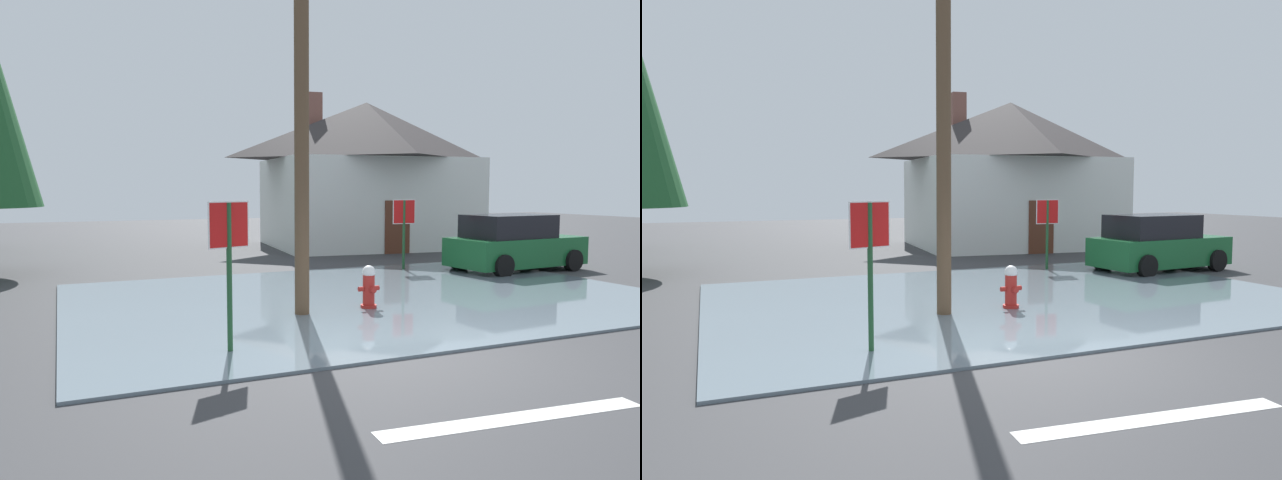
% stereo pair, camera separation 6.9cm
% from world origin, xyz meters
% --- Properties ---
extents(ground_plane, '(80.00, 80.00, 0.10)m').
position_xyz_m(ground_plane, '(0.00, 0.00, -0.05)').
color(ground_plane, '#38383A').
extents(flood_puddle, '(12.95, 8.95, 0.05)m').
position_xyz_m(flood_puddle, '(1.49, 4.37, 0.02)').
color(flood_puddle, slate).
rests_on(flood_puddle, ground).
extents(lane_stop_bar, '(3.22, 0.60, 0.01)m').
position_xyz_m(lane_stop_bar, '(-0.50, -2.46, 0.00)').
color(lane_stop_bar, silver).
rests_on(lane_stop_bar, ground).
extents(stop_sign_near, '(0.66, 0.23, 2.27)m').
position_xyz_m(stop_sign_near, '(-2.62, 1.20, 1.61)').
color(stop_sign_near, '#1E4C28').
rests_on(stop_sign_near, ground).
extents(fire_hydrant, '(0.46, 0.39, 0.91)m').
position_xyz_m(fire_hydrant, '(0.79, 3.21, 0.45)').
color(fire_hydrant, '#AD231E').
rests_on(fire_hydrant, ground).
extents(utility_pole, '(1.60, 0.28, 9.17)m').
position_xyz_m(utility_pole, '(-0.66, 3.21, 4.76)').
color(utility_pole, brown).
rests_on(utility_pole, ground).
extents(stop_sign_far, '(0.72, 0.09, 2.12)m').
position_xyz_m(stop_sign_far, '(4.50, 7.90, 1.51)').
color(stop_sign_far, '#1E4C28').
rests_on(stop_sign_far, ground).
extents(house, '(9.22, 7.82, 6.51)m').
position_xyz_m(house, '(7.10, 15.17, 3.14)').
color(house, silver).
rests_on(house, ground).
extents(parked_car, '(4.25, 2.29, 1.68)m').
position_xyz_m(parked_car, '(7.50, 6.57, 0.80)').
color(parked_car, '#195B2D').
rests_on(parked_car, ground).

